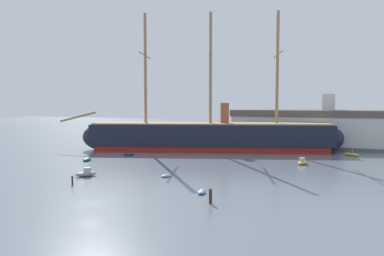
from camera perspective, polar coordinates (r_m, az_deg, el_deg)
ground_plane at (r=48.18m, az=-15.01°, el=-10.78°), size 400.00×400.00×0.00m
tall_ship at (r=93.02m, az=2.75°, el=-1.23°), size 67.73×25.07×33.37m
motorboat_foreground_left at (r=64.61m, az=-15.52°, el=-6.54°), size 3.31×3.55×1.44m
dinghy_foreground_right at (r=51.19m, az=1.46°, el=-9.46°), size 1.13×2.25×0.51m
dinghy_near_centre at (r=61.86m, az=-3.89°, el=-7.14°), size 1.79×1.95×0.44m
dinghy_mid_left at (r=80.95m, az=-15.39°, el=-4.53°), size 1.54×2.89×0.65m
dinghy_alongside_bow at (r=86.51m, az=-9.43°, el=-3.91°), size 2.69×1.76×0.59m
motorboat_alongside_stern at (r=76.80m, az=16.14°, el=-4.90°), size 2.03×3.41×1.34m
sailboat_far_left at (r=106.58m, az=-10.51°, el=-2.34°), size 4.13×3.43×5.44m
sailboat_far_right at (r=92.21m, az=22.75°, el=-3.60°), size 3.59×3.54×5.05m
mooring_piling_nearest at (r=58.91m, az=-17.43°, el=-7.47°), size 0.26×0.26×1.29m
mooring_piling_left_pair at (r=46.38m, az=2.78°, el=-10.12°), size 0.39×0.39×1.74m
dockside_warehouse_right at (r=107.18m, az=18.20°, el=-0.07°), size 47.99×16.52×14.05m
seagull_in_flight at (r=70.58m, az=-7.15°, el=2.09°), size 1.02×0.72×0.13m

